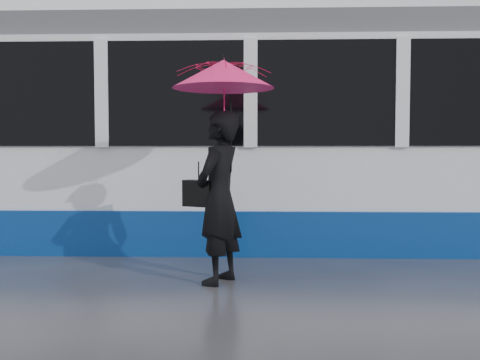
{
  "coord_description": "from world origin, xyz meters",
  "views": [
    {
      "loc": [
        0.23,
        -5.88,
        1.42
      ],
      "look_at": [
        0.02,
        0.17,
        1.1
      ],
      "focal_mm": 40.0,
      "sensor_mm": 36.0,
      "label": 1
    }
  ],
  "objects": [
    {
      "name": "ground",
      "position": [
        0.0,
        0.0,
        0.0
      ],
      "size": [
        90.0,
        90.0,
        0.0
      ],
      "primitive_type": "plane",
      "color": "#2C2C31",
      "rests_on": "ground"
    },
    {
      "name": "rails",
      "position": [
        0.0,
        2.5,
        0.01
      ],
      "size": [
        34.0,
        1.51,
        0.02
      ],
      "color": "#3F3D38",
      "rests_on": "ground"
    },
    {
      "name": "tram",
      "position": [
        2.62,
        2.5,
        1.64
      ],
      "size": [
        26.0,
        2.56,
        3.35
      ],
      "color": "white",
      "rests_on": "ground"
    },
    {
      "name": "woman",
      "position": [
        -0.2,
        -0.16,
        0.93
      ],
      "size": [
        0.67,
        0.8,
        1.86
      ],
      "primitive_type": "imported",
      "rotation": [
        0.0,
        0.0,
        -1.97
      ],
      "color": "black",
      "rests_on": "ground"
    },
    {
      "name": "umbrella",
      "position": [
        -0.15,
        -0.16,
        2.03
      ],
      "size": [
        1.43,
        1.43,
        1.25
      ],
      "rotation": [
        0.0,
        0.0,
        -0.4
      ],
      "color": "#F51462",
      "rests_on": "ground"
    },
    {
      "name": "handbag",
      "position": [
        -0.42,
        -0.14,
        0.97
      ],
      "size": [
        0.36,
        0.26,
        0.47
      ],
      "rotation": [
        0.0,
        0.0,
        -0.4
      ],
      "color": "black",
      "rests_on": "ground"
    }
  ]
}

